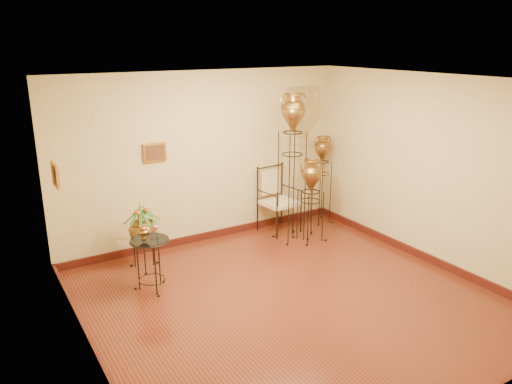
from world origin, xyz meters
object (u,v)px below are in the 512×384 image
amphora_mid (321,179)px  side_table (151,264)px  armchair (279,200)px  amphora_tall (292,167)px  planter_urn (142,228)px

amphora_mid → side_table: (-3.58, -0.92, -0.44)m
amphora_mid → armchair: bearing=180.0°
amphora_mid → armchair: (-0.91, 0.00, -0.25)m
amphora_tall → planter_urn: (-2.50, 0.18, -0.63)m
amphora_mid → planter_urn: bearing=-176.3°
amphora_mid → side_table: amphora_mid is taller
armchair → side_table: size_ratio=1.24×
planter_urn → side_table: bearing=-101.1°
amphora_mid → planter_urn: size_ratio=1.45×
amphora_tall → armchair: 0.79m
planter_urn → side_table: (-0.14, -0.70, -0.25)m
armchair → amphora_mid: bearing=-7.1°
side_table → amphora_mid: bearing=14.4°
amphora_tall → side_table: amphora_tall is taller
planter_urn → amphora_mid: bearing=3.7°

